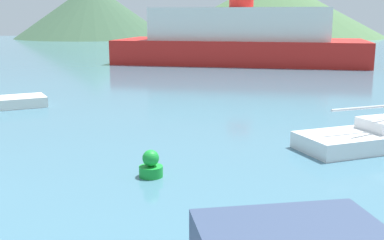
% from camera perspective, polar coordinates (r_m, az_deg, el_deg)
% --- Properties ---
extents(ferry_distant, '(26.43, 15.31, 7.15)m').
position_cam_1_polar(ferry_distant, '(50.23, 5.77, 9.55)').
color(ferry_distant, red).
rests_on(ferry_distant, ground_plane).
extents(buoy_marker, '(0.72, 0.72, 0.83)m').
position_cam_1_polar(buoy_marker, '(14.47, -4.90, -5.41)').
color(buoy_marker, green).
rests_on(buoy_marker, ground_plane).
extents(hill_west, '(34.24, 34.24, 11.86)m').
position_cam_1_polar(hill_west, '(111.95, -11.71, 12.56)').
color(hill_west, '#38563D').
rests_on(hill_west, ground_plane).
extents(hill_central, '(52.91, 52.91, 13.97)m').
position_cam_1_polar(hill_central, '(119.08, 9.36, 13.12)').
color(hill_central, '#476B42').
rests_on(hill_central, ground_plane).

